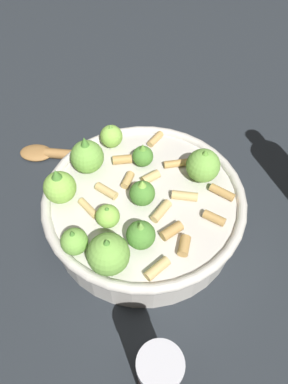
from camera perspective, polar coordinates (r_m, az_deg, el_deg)
ground_plane at (r=0.51m, az=0.00°, el=-4.61°), size 2.40×2.40×0.00m
cooking_pan at (r=0.47m, az=-0.40°, el=-2.11°), size 0.26×0.26×0.11m
pepper_shaker at (r=0.38m, az=2.31°, el=-27.00°), size 0.04×0.04×0.10m
wooden_spoon at (r=0.58m, az=-8.67°, el=5.55°), size 0.07×0.25×0.02m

